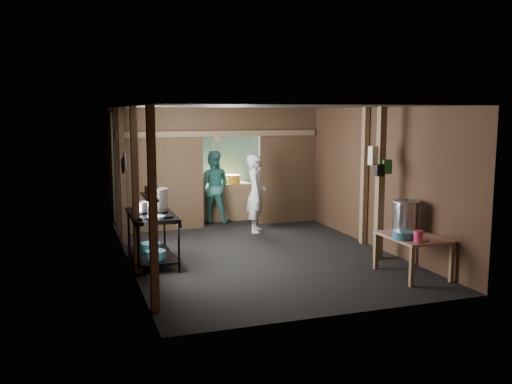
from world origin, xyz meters
name	(u,v)px	position (x,y,z in m)	size (l,w,h in m)	color
floor	(252,250)	(0.00, 0.00, 0.00)	(4.50, 7.00, 0.00)	black
ceiling	(252,107)	(0.00, 0.00, 2.60)	(4.50, 7.00, 0.00)	#3D3A38
wall_back	(206,163)	(0.00, 3.50, 1.30)	(4.50, 0.00, 2.60)	#442918
wall_front	(344,213)	(0.00, -3.50, 1.30)	(4.50, 0.00, 2.60)	#442918
wall_left	(126,185)	(-2.25, 0.00, 1.30)	(0.00, 7.00, 2.60)	#442918
wall_right	(362,175)	(2.25, 0.00, 1.30)	(0.00, 7.00, 2.60)	#442918
partition_left	(160,170)	(-1.32, 2.20, 1.30)	(1.85, 0.10, 2.60)	#503E23
partition_right	(287,166)	(1.57, 2.20, 1.30)	(1.35, 0.10, 2.60)	#503E23
partition_header	(231,122)	(0.25, 2.20, 2.30)	(1.30, 0.10, 0.60)	#503E23
turquoise_panel	(207,165)	(0.00, 3.44, 1.25)	(4.40, 0.06, 2.50)	#7EC5C1
back_counter	(225,202)	(0.30, 2.95, 0.42)	(1.20, 0.50, 0.85)	olive
wall_clock	(217,138)	(0.25, 3.40, 1.90)	(0.20, 0.20, 0.03)	beige
post_left_a	(153,210)	(-2.18, -2.60, 1.30)	(0.10, 0.12, 2.60)	olive
post_left_b	(135,191)	(-2.18, -0.80, 1.30)	(0.10, 0.12, 2.60)	olive
post_left_c	(123,177)	(-2.18, 1.20, 1.30)	(0.10, 0.12, 2.60)	olive
post_right	(364,176)	(2.18, -0.20, 1.30)	(0.10, 0.12, 2.60)	olive
post_free	(380,184)	(1.85, -1.30, 1.30)	(0.12, 0.12, 2.60)	olive
cross_beam	(221,134)	(0.00, 2.15, 2.05)	(4.40, 0.12, 0.12)	olive
pan_lid_big	(125,162)	(-2.21, 0.40, 1.65)	(0.34, 0.34, 0.03)	gray
pan_lid_small	(123,166)	(-2.21, 0.80, 1.55)	(0.30, 0.30, 0.03)	black
wall_shelf	(149,197)	(-2.15, -2.10, 1.40)	(0.14, 0.80, 0.03)	olive
jar_white	(152,194)	(-2.15, -2.35, 1.47)	(0.07, 0.07, 0.10)	beige
jar_yellow	(149,192)	(-2.15, -2.10, 1.47)	(0.08, 0.08, 0.10)	orange
jar_green	(147,190)	(-2.15, -1.88, 1.47)	(0.06, 0.06, 0.10)	#237126
bag_white	(376,156)	(1.80, -1.22, 1.78)	(0.22, 0.15, 0.32)	beige
bag_green	(386,167)	(1.92, -1.36, 1.60)	(0.16, 0.12, 0.24)	#237126
bag_black	(379,170)	(1.78, -1.38, 1.55)	(0.14, 0.10, 0.20)	black
gas_range	(152,239)	(-1.88, -0.38, 0.43)	(0.75, 1.45, 0.86)	black
prep_table	(412,255)	(1.83, -2.33, 0.31)	(0.77, 1.06, 0.63)	#B27663
stove_pot_large	(158,199)	(-1.71, 0.03, 1.02)	(0.37, 0.37, 0.37)	#B7B7BE
stove_pot_med	(141,208)	(-2.05, -0.31, 0.94)	(0.23, 0.23, 0.21)	#B7B7BE
stove_saucepan	(138,206)	(-2.05, 0.07, 0.91)	(0.16, 0.16, 0.10)	#B7B7BE
frying_pan	(157,217)	(-1.88, -0.89, 0.88)	(0.27, 0.49, 0.06)	gray
blue_tub_front	(156,255)	(-1.88, -0.70, 0.23)	(0.33, 0.33, 0.14)	teal
blue_tub_back	(150,247)	(-1.88, -0.12, 0.23)	(0.33, 0.33, 0.13)	teal
stock_pot	(405,216)	(1.94, -1.94, 0.86)	(0.43, 0.43, 0.50)	#B7B7BE
wash_basin	(403,235)	(1.56, -2.47, 0.68)	(0.31, 0.31, 0.12)	teal
pink_bucket	(418,236)	(1.67, -2.68, 0.71)	(0.14, 0.14, 0.16)	#ED3766
knife	(423,242)	(1.71, -2.76, 0.63)	(0.30, 0.04, 0.01)	#B7B7BE
yellow_tub	(232,179)	(0.49, 2.95, 0.95)	(0.36, 0.36, 0.20)	orange
red_cup	(211,181)	(-0.03, 2.95, 0.92)	(0.12, 0.12, 0.14)	red
cook	(256,193)	(0.56, 1.44, 0.82)	(0.60, 0.39, 1.64)	silver
worker_back	(213,187)	(-0.05, 2.68, 0.83)	(0.81, 0.63, 1.66)	#31756E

